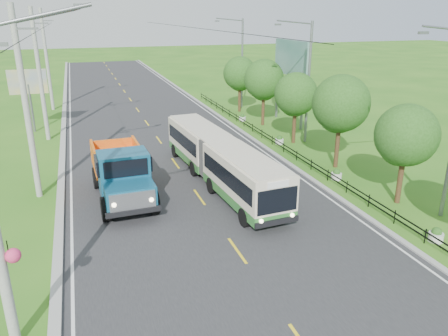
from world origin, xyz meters
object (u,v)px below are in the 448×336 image
tree_fourth (296,96)px  billboard_left (28,86)px  pole_near (26,104)px  pole_mid (40,75)px  streetlight_far (241,60)px  tree_second (405,138)px  tree_third (340,106)px  bus (220,157)px  tree_back (240,75)px  planter_near (336,175)px  planter_front (436,235)px  billboard_right (291,63)px  dump_truck (122,170)px  pole_far (47,60)px  planter_far (242,118)px  tree_fifth (264,81)px  streetlight_mid (307,78)px  planter_mid (279,140)px

tree_fourth → billboard_left: size_ratio=1.04×
pole_near → pole_mid: size_ratio=1.00×
pole_mid → streetlight_far: bearing=20.3°
tree_second → tree_third: bearing=90.0°
tree_third → bus: 8.50m
tree_back → planter_near: tree_back is taller
bus → tree_third: bearing=-0.8°
tree_fourth → planter_front: size_ratio=8.06×
tree_back → planter_front: 28.37m
tree_second → planter_front: (-1.26, -4.14, -3.23)m
streetlight_far → planter_near: 22.57m
billboard_right → pole_near: bearing=-151.9°
tree_fourth → planter_front: (-1.26, -16.14, -3.30)m
pole_near → dump_truck: bearing=-23.1°
pole_far → billboard_left: (-1.24, -9.00, -1.23)m
tree_third → billboard_left: 25.02m
dump_truck → pole_mid: bearing=105.3°
billboard_right → planter_far: bearing=151.6°
tree_second → bus: tree_second is taller
tree_third → tree_back: bearing=90.0°
tree_back → planter_front: size_ratio=8.21×
billboard_left → tree_back: bearing=6.3°
tree_fifth → planter_near: 14.64m
planter_far → bus: bearing=-115.7°
pole_far → planter_front: bearing=-64.3°
tree_second → streetlight_mid: streetlight_mid is taller
tree_fourth → streetlight_mid: 1.54m
tree_third → tree_fourth: 6.01m
tree_back → dump_truck: tree_back is taller
streetlight_far → planter_near: streetlight_far is taller
planter_far → billboard_left: bearing=173.7°
tree_back → planter_far: tree_back is taller
pole_near → tree_third: pole_near is taller
pole_far → billboard_right: pole_far is taller
pole_mid → tree_second: size_ratio=1.89×
planter_near → tree_fifth: bearing=84.9°
pole_near → tree_second: bearing=-20.7°
pole_mid → streetlight_mid: pole_mid is taller
pole_near → streetlight_mid: size_ratio=1.10×
planter_front → billboard_right: (3.70, 22.00, 5.06)m
tree_fourth → streetlight_mid: bearing=-10.1°
planter_mid → dump_truck: bearing=-151.4°
tree_fourth → planter_mid: tree_fourth is taller
tree_fifth → planter_mid: (-1.26, -6.14, -3.57)m
planter_far → streetlight_far: bearing=71.2°
planter_mid → billboard_left: (-18.10, 10.00, 3.58)m
pole_near → tree_back: size_ratio=1.82×
planter_near → bus: bearing=166.3°
tree_fourth → dump_truck: size_ratio=0.77×
planter_near → billboard_right: size_ratio=0.09×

